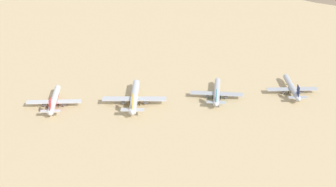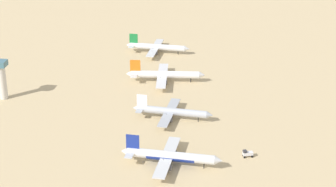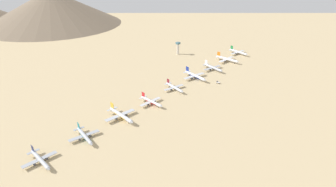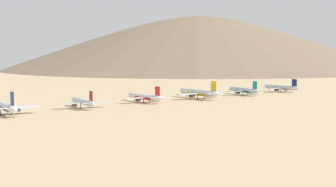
{
  "view_description": "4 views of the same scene",
  "coord_description": "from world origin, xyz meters",
  "views": [
    {
      "loc": [
        -315.9,
        -146.86,
        165.95
      ],
      "look_at": [
        23.4,
        -129.45,
        5.72
      ],
      "focal_mm": 61.41,
      "sensor_mm": 36.0,
      "label": 1
    },
    {
      "loc": [
        27.83,
        -216.2,
        160.57
      ],
      "look_at": [
        -25.93,
        131.73,
        3.78
      ],
      "focal_mm": 66.72,
      "sensor_mm": 36.0,
      "label": 2
    },
    {
      "loc": [
        288.49,
        -257.38,
        182.91
      ],
      "look_at": [
        10.59,
        -24.39,
        5.43
      ],
      "focal_mm": 30.2,
      "sensor_mm": 36.0,
      "label": 3
    },
    {
      "loc": [
        -360.9,
        147.8,
        39.61
      ],
      "look_at": [
        12.1,
        -75.66,
        5.89
      ],
      "focal_mm": 62.58,
      "sensor_mm": 36.0,
      "label": 4
    }
  ],
  "objects": [
    {
      "name": "parked_jet_7",
      "position": [
        -32.6,
        158.65,
        5.07
      ],
      "size": [
        52.27,
        42.6,
        15.07
      ],
      "color": "white",
      "rests_on": "ground"
    },
    {
      "name": "service_truck",
      "position": [
        25.43,
        67.01,
        2.08
      ],
      "size": [
        5.66,
        4.13,
        3.9
      ],
      "color": "silver",
      "rests_on": "ground"
    },
    {
      "name": "parked_jet_5",
      "position": [
        -12.8,
        53.02,
        4.99
      ],
      "size": [
        51.99,
        42.2,
        15.0
      ],
      "color": "silver",
      "rests_on": "ground"
    },
    {
      "name": "parked_jet_8",
      "position": [
        -46.8,
        211.88,
        4.65
      ],
      "size": [
        47.82,
        38.79,
        13.8
      ],
      "color": "silver",
      "rests_on": "ground"
    },
    {
      "name": "parked_jet_6",
      "position": [
        -19.9,
        104.74,
        4.61
      ],
      "size": [
        47.51,
        38.61,
        13.7
      ],
      "color": "#B2B7C1",
      "rests_on": "ground"
    },
    {
      "name": "control_tower",
      "position": [
        -126.79,
        117.22,
        14.18
      ],
      "size": [
        7.2,
        7.2,
        25.08
      ],
      "color": "beige",
      "rests_on": "ground"
    }
  ]
}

